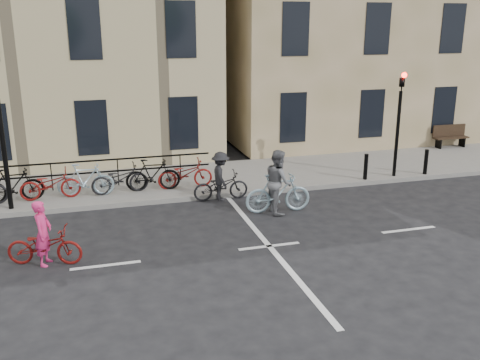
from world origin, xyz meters
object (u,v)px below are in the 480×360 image
object	(u,v)px
traffic_light	(399,112)
bench	(450,135)
cyclist_dark	(221,181)
cyclist_grey	(278,187)
cyclist_pink	(44,243)

from	to	relation	value
traffic_light	bench	bearing A→B (deg)	35.25
bench	cyclist_dark	distance (m)	11.90
traffic_light	cyclist_dark	bearing A→B (deg)	-176.10
cyclist_grey	cyclist_dark	size ratio (longest dim) A/B	1.14
traffic_light	cyclist_pink	bearing A→B (deg)	-161.46
cyclist_pink	cyclist_grey	distance (m)	6.66
bench	traffic_light	bearing A→B (deg)	-144.75
traffic_light	cyclist_grey	distance (m)	5.76
bench	cyclist_dark	bearing A→B (deg)	-161.22
traffic_light	bench	distance (m)	6.14
bench	cyclist_grey	xyz separation A→B (m)	(-9.93, -5.41, 0.09)
cyclist_grey	cyclist_pink	bearing A→B (deg)	110.43
cyclist_pink	bench	bearing A→B (deg)	-49.62
traffic_light	cyclist_dark	distance (m)	6.74
bench	cyclist_pink	distance (m)	17.87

